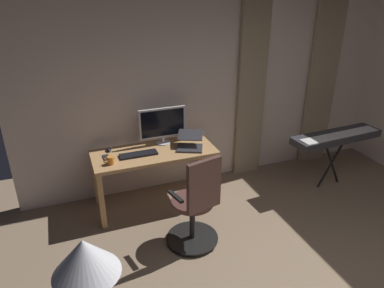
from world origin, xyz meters
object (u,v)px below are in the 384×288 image
object	(u,v)px
laptop	(190,143)
mug_coffee	(110,160)
piano_keyboard	(336,138)
desk	(154,159)
office_chair	(196,206)
cell_phone_by_monitor	(106,157)
computer_monitor	(163,124)
computer_mouse	(109,150)
computer_keyboard	(139,154)

from	to	relation	value
laptop	mug_coffee	world-z (taller)	laptop
piano_keyboard	mug_coffee	bearing A→B (deg)	-8.46
desk	mug_coffee	xyz separation A→B (m)	(0.53, 0.15, 0.15)
office_chair	cell_phone_by_monitor	xyz separation A→B (m)	(0.75, -0.94, 0.25)
office_chair	cell_phone_by_monitor	bearing A→B (deg)	115.09
mug_coffee	computer_monitor	bearing A→B (deg)	-154.30
desk	piano_keyboard	xyz separation A→B (m)	(-2.34, 0.41, 0.08)
desk	cell_phone_by_monitor	distance (m)	0.57
office_chair	computer_mouse	world-z (taller)	office_chair
desk	cell_phone_by_monitor	xyz separation A→B (m)	(0.56, -0.03, 0.10)
computer_mouse	mug_coffee	size ratio (longest dim) A/B	0.83
computer_monitor	office_chair	bearing A→B (deg)	90.74
desk	cell_phone_by_monitor	bearing A→B (deg)	-2.64
laptop	cell_phone_by_monitor	bearing A→B (deg)	19.82
office_chair	cell_phone_by_monitor	size ratio (longest dim) A/B	7.43
desk	mug_coffee	bearing A→B (deg)	15.47
laptop	computer_mouse	world-z (taller)	laptop
cell_phone_by_monitor	computer_mouse	bearing A→B (deg)	-110.18
desk	office_chair	world-z (taller)	office_chair
computer_monitor	piano_keyboard	bearing A→B (deg)	164.44
computer_keyboard	mug_coffee	size ratio (longest dim) A/B	3.65
office_chair	mug_coffee	world-z (taller)	office_chair
laptop	cell_phone_by_monitor	xyz separation A→B (m)	(1.00, -0.08, -0.05)
computer_keyboard	computer_mouse	distance (m)	0.39
computer_monitor	piano_keyboard	size ratio (longest dim) A/B	0.46
desk	piano_keyboard	bearing A→B (deg)	170.00
computer_monitor	piano_keyboard	xyz separation A→B (m)	(-2.17, 0.60, -0.27)
office_chair	computer_mouse	distance (m)	1.33
cell_phone_by_monitor	piano_keyboard	distance (m)	2.94
desk	mug_coffee	size ratio (longest dim) A/B	12.12
computer_keyboard	mug_coffee	bearing A→B (deg)	17.42
office_chair	laptop	bearing A→B (deg)	60.11
computer_keyboard	piano_keyboard	world-z (taller)	piano_keyboard
desk	laptop	size ratio (longest dim) A/B	3.29
desk	piano_keyboard	world-z (taller)	piano_keyboard
desk	computer_monitor	xyz separation A→B (m)	(-0.17, -0.19, 0.35)
mug_coffee	desk	bearing A→B (deg)	-164.53
desk	office_chair	distance (m)	0.94
cell_phone_by_monitor	computer_keyboard	bearing A→B (deg)	168.16
computer_monitor	cell_phone_by_monitor	world-z (taller)	computer_monitor
office_chair	cell_phone_by_monitor	world-z (taller)	office_chair
mug_coffee	laptop	bearing A→B (deg)	-174.26
cell_phone_by_monitor	desk	bearing A→B (deg)	176.08
desk	cell_phone_by_monitor	world-z (taller)	cell_phone_by_monitor
laptop	piano_keyboard	world-z (taller)	laptop
desk	cell_phone_by_monitor	size ratio (longest dim) A/B	10.13
cell_phone_by_monitor	mug_coffee	distance (m)	0.18
computer_monitor	computer_keyboard	bearing A→B (deg)	32.41
office_chair	piano_keyboard	world-z (taller)	office_chair
computer_monitor	mug_coffee	distance (m)	0.81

